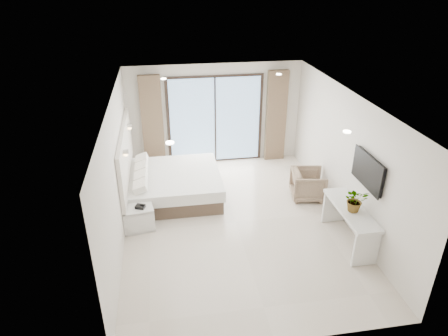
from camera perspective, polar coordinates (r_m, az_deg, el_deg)
The scene contains 8 objects.
ground at distance 8.57m, azimuth 1.68°, elevation -7.73°, with size 6.20×6.20×0.00m, color beige.
room_shell at distance 8.54m, azimuth -0.57°, elevation 4.23°, with size 4.62×6.22×2.72m.
bed at distance 9.41m, azimuth -7.25°, elevation -2.35°, with size 2.13×2.03×0.73m.
nightstand at distance 8.43m, azimuth -11.94°, elevation -6.96°, with size 0.62×0.54×0.51m.
phone at distance 8.24m, azimuth -11.87°, elevation -5.42°, with size 0.18×0.14×0.06m, color black.
console_desk at distance 8.08m, azimuth 17.57°, elevation -6.75°, with size 0.49×1.58×0.77m.
plant at distance 7.81m, azimuth 18.22°, elevation -4.68°, with size 0.42×0.47×0.36m, color #33662D.
armchair at distance 9.46m, azimuth 11.93°, elevation -2.12°, with size 0.73×0.68×0.75m, color #978162.
Camera 1 is at (-1.37, -6.94, 4.85)m, focal length 32.00 mm.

